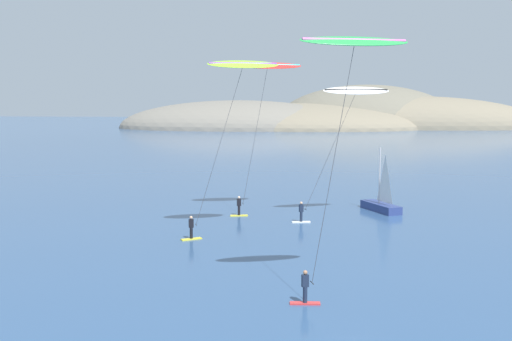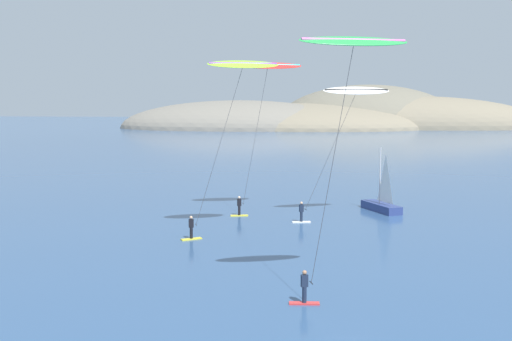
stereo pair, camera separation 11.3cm
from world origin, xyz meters
name	(u,v)px [view 2 (the right image)]	position (x,y,z in m)	size (l,w,h in m)	color
headland_island	(336,127)	(-5.05, 200.23, 0.00)	(138.08, 64.13, 28.43)	#7A705B
sailboat_near	(379,203)	(-1.71, 44.06, 0.64)	(3.63, 5.69, 5.70)	navy
kitesurfer_white	(352,101)	(-4.44, 39.31, 9.81)	(7.98, 3.64, 11.06)	silver
kitesurfer_lime	(239,77)	(-12.57, 31.70, 11.58)	(7.01, 3.42, 12.83)	yellow
kitesurfer_green	(349,65)	(-5.18, 17.79, 11.68)	(5.76, 2.78, 13.15)	red
kitesurfer_red	(266,75)	(-11.61, 40.65, 11.98)	(6.15, 3.22, 13.16)	yellow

